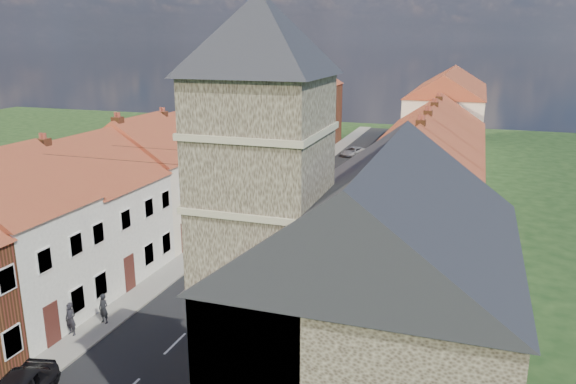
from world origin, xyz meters
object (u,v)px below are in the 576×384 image
at_px(car_distant, 353,151).
at_px(pedestrian_left_b, 71,319).
at_px(pedestrian_left, 104,309).
at_px(pedestrian_right, 258,333).
at_px(car_far, 322,166).
at_px(church, 364,277).
at_px(car_mid, 283,208).
at_px(lamppost, 225,191).

distance_m(car_distant, pedestrian_left_b, 47.29).
relative_size(pedestrian_left, pedestrian_left_b, 0.93).
bearing_deg(pedestrian_right, car_far, -60.16).
height_order(church, car_mid, church).
height_order(car_distant, pedestrian_right, pedestrian_right).
bearing_deg(pedestrian_right, car_mid, -55.01).
xyz_separation_m(lamppost, pedestrian_right, (7.81, -13.33, -2.59)).
bearing_deg(pedestrian_left, pedestrian_right, 9.07).
relative_size(lamppost, car_distant, 1.55).
height_order(car_far, pedestrian_left_b, pedestrian_left_b).
xyz_separation_m(car_mid, pedestrian_left, (-2.79, -19.54, 0.12)).
bearing_deg(pedestrian_right, pedestrian_left_b, 29.63).
bearing_deg(pedestrian_left, lamppost, 95.87).
height_order(lamppost, pedestrian_right, lamppost).
height_order(pedestrian_left, pedestrian_right, pedestrian_right).
bearing_deg(lamppost, pedestrian_right, -59.64).
distance_m(church, lamppost, 21.38).
distance_m(pedestrian_left, pedestrian_right, 8.28).
relative_size(lamppost, pedestrian_right, 3.61).
height_order(church, car_far, church).
xyz_separation_m(car_distant, pedestrian_right, (5.50, -45.49, 0.41)).
distance_m(lamppost, pedestrian_left_b, 15.27).
relative_size(car_mid, pedestrian_left, 3.02).
bearing_deg(car_distant, car_mid, -72.25).
height_order(car_mid, pedestrian_left_b, pedestrian_left_b).
relative_size(car_mid, pedestrian_right, 2.79).
distance_m(lamppost, car_mid, 7.04).
bearing_deg(car_distant, lamppost, -76.37).
distance_m(church, car_far, 41.35).
xyz_separation_m(car_far, car_distant, (1.27, 9.65, -0.14)).
bearing_deg(car_far, pedestrian_right, -79.37).
bearing_deg(car_mid, pedestrian_left_b, -81.46).
distance_m(car_far, pedestrian_right, 36.47).
xyz_separation_m(church, pedestrian_right, (-5.36, 3.35, -4.93)).
bearing_deg(pedestrian_left, car_mid, 89.76).
bearing_deg(car_mid, car_far, 112.52).
bearing_deg(pedestrian_left_b, car_mid, 85.89).
bearing_deg(church, pedestrian_right, 148.04).
bearing_deg(pedestrian_left_b, pedestrian_right, 15.95).
bearing_deg(car_mid, lamppost, -92.82).
bearing_deg(car_distant, car_far, -79.74).
bearing_deg(pedestrian_left_b, church, -1.16).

